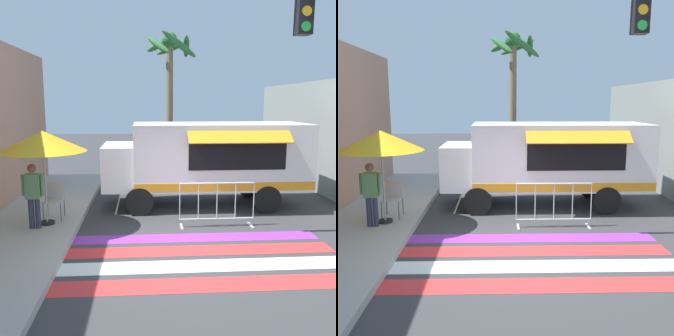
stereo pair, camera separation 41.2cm
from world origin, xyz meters
TOP-DOWN VIEW (x-y plane):
  - ground_plane at (0.00, 0.00)m, footprint 60.00×60.00m
  - crosswalk_painted at (0.00, -0.43)m, footprint 6.40×2.84m
  - food_truck at (0.98, 3.51)m, footprint 6.03×2.51m
  - traffic_signal_pole at (3.16, 0.48)m, footprint 4.82×0.29m
  - patio_umbrella at (-3.23, 1.50)m, footprint 2.06×2.06m
  - folding_chair at (-3.15, 2.01)m, footprint 0.46×0.46m
  - vendor_person at (-3.43, 1.20)m, footprint 0.53×0.20m
  - barricade_front at (0.99, 1.47)m, footprint 1.90×0.44m
  - palm_tree at (0.24, 7.50)m, footprint 2.04×2.15m

SIDE VIEW (x-z plane):
  - ground_plane at x=0.00m, z-range 0.00..0.00m
  - crosswalk_painted at x=0.00m, z-range 0.00..0.01m
  - barricade_front at x=0.99m, z-range -0.01..1.14m
  - folding_chair at x=-3.15m, z-range 0.25..1.19m
  - vendor_person at x=-3.43m, z-range 0.25..1.80m
  - food_truck at x=0.98m, z-range 0.23..2.73m
  - patio_umbrella at x=-3.23m, z-range 1.05..3.35m
  - traffic_signal_pole at x=3.16m, z-range 1.12..6.94m
  - palm_tree at x=0.24m, z-range 1.35..7.15m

